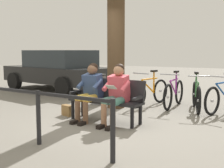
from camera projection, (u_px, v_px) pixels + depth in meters
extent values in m
plane|color=slate|center=(102.00, 123.00, 5.83)|extent=(40.00, 40.00, 0.00)
cube|color=black|center=(105.00, 101.00, 5.91)|extent=(1.63, 0.56, 0.05)
cube|color=black|center=(110.00, 89.00, 6.04)|extent=(1.61, 0.26, 0.42)
cube|color=black|center=(138.00, 98.00, 5.49)|extent=(0.09, 0.40, 0.05)
cube|color=black|center=(76.00, 92.00, 6.30)|extent=(0.09, 0.40, 0.05)
cylinder|color=black|center=(132.00, 118.00, 5.41)|extent=(0.07, 0.07, 0.40)
cylinder|color=black|center=(73.00, 110.00, 6.18)|extent=(0.07, 0.07, 0.40)
cylinder|color=black|center=(140.00, 115.00, 5.70)|extent=(0.07, 0.07, 0.40)
cylinder|color=black|center=(83.00, 107.00, 6.46)|extent=(0.07, 0.07, 0.40)
cube|color=#D84C59|center=(119.00, 88.00, 5.72)|extent=(0.40, 0.33, 0.55)
sphere|color=#A87554|center=(119.00, 71.00, 5.67)|extent=(0.21, 0.21, 0.21)
sphere|color=black|center=(119.00, 69.00, 5.69)|extent=(0.20, 0.20, 0.20)
cylinder|color=#4C8C7A|center=(118.00, 101.00, 5.53)|extent=(0.18, 0.41, 0.15)
cylinder|color=#A87554|center=(113.00, 117.00, 5.39)|extent=(0.11, 0.11, 0.45)
cube|color=black|center=(110.00, 128.00, 5.33)|extent=(0.11, 0.23, 0.07)
cylinder|color=#D84C59|center=(125.00, 87.00, 5.51)|extent=(0.11, 0.31, 0.23)
cylinder|color=#4C8C7A|center=(109.00, 100.00, 5.63)|extent=(0.18, 0.41, 0.15)
cylinder|color=#A87554|center=(104.00, 116.00, 5.50)|extent=(0.11, 0.11, 0.45)
cube|color=black|center=(101.00, 126.00, 5.44)|extent=(0.11, 0.23, 0.07)
cylinder|color=#D84C59|center=(107.00, 85.00, 5.72)|extent=(0.11, 0.31, 0.23)
cube|color=silver|center=(111.00, 87.00, 5.47)|extent=(0.21, 0.14, 0.09)
cube|color=#334772|center=(93.00, 86.00, 6.06)|extent=(0.40, 0.33, 0.55)
sphere|color=brown|center=(92.00, 70.00, 6.01)|extent=(0.21, 0.21, 0.21)
sphere|color=black|center=(93.00, 68.00, 6.03)|extent=(0.20, 0.20, 0.20)
cylinder|color=gold|center=(91.00, 98.00, 5.87)|extent=(0.18, 0.41, 0.15)
cylinder|color=brown|center=(85.00, 113.00, 5.73)|extent=(0.11, 0.11, 0.45)
cube|color=black|center=(82.00, 123.00, 5.67)|extent=(0.11, 0.23, 0.07)
cylinder|color=#334772|center=(98.00, 85.00, 5.85)|extent=(0.11, 0.31, 0.23)
cylinder|color=gold|center=(84.00, 98.00, 5.97)|extent=(0.18, 0.41, 0.15)
cylinder|color=brown|center=(78.00, 112.00, 5.84)|extent=(0.11, 0.11, 0.45)
cube|color=black|center=(75.00, 122.00, 5.77)|extent=(0.11, 0.23, 0.07)
cylinder|color=#334772|center=(82.00, 83.00, 6.06)|extent=(0.11, 0.31, 0.23)
cube|color=olive|center=(68.00, 110.00, 6.48)|extent=(0.33, 0.23, 0.24)
cylinder|color=#4C3823|center=(116.00, 34.00, 7.24)|extent=(0.44, 0.44, 3.75)
cylinder|color=slate|center=(98.00, 90.00, 7.88)|extent=(0.39, 0.39, 0.79)
cylinder|color=black|center=(98.00, 75.00, 7.83)|extent=(0.41, 0.41, 0.03)
torus|color=black|center=(212.00, 101.00, 6.49)|extent=(0.28, 0.64, 0.66)
cylinder|color=silver|center=(212.00, 101.00, 6.49)|extent=(0.07, 0.07, 0.06)
cylinder|color=#1E519E|center=(224.00, 83.00, 6.78)|extent=(0.25, 0.61, 0.04)
cylinder|color=#1E519E|center=(222.00, 91.00, 6.75)|extent=(0.24, 0.57, 0.43)
cylinder|color=#B2B2B7|center=(215.00, 76.00, 6.49)|extent=(0.46, 0.19, 0.03)
torus|color=black|center=(198.00, 101.00, 6.53)|extent=(0.25, 0.65, 0.66)
cylinder|color=silver|center=(198.00, 101.00, 6.53)|extent=(0.07, 0.07, 0.06)
torus|color=black|center=(195.00, 94.00, 7.53)|extent=(0.25, 0.65, 0.66)
cylinder|color=silver|center=(195.00, 94.00, 7.53)|extent=(0.07, 0.07, 0.06)
cylinder|color=#337238|center=(197.00, 82.00, 6.99)|extent=(0.22, 0.62, 0.04)
cylinder|color=#337238|center=(197.00, 90.00, 6.93)|extent=(0.21, 0.58, 0.43)
cylinder|color=#337238|center=(196.00, 84.00, 7.17)|extent=(0.04, 0.04, 0.55)
cube|color=black|center=(196.00, 73.00, 7.14)|extent=(0.15, 0.24, 0.05)
cylinder|color=#B2B2B7|center=(199.00, 76.00, 6.57)|extent=(0.47, 0.17, 0.03)
torus|color=black|center=(168.00, 97.00, 7.01)|extent=(0.06, 0.66, 0.66)
cylinder|color=silver|center=(168.00, 97.00, 7.01)|extent=(0.05, 0.06, 0.06)
torus|color=black|center=(179.00, 92.00, 7.90)|extent=(0.06, 0.66, 0.66)
cylinder|color=silver|center=(179.00, 92.00, 7.90)|extent=(0.05, 0.06, 0.06)
cylinder|color=#8C268C|center=(174.00, 80.00, 7.41)|extent=(0.04, 0.63, 0.04)
cylinder|color=#8C268C|center=(173.00, 88.00, 7.36)|extent=(0.04, 0.60, 0.43)
cylinder|color=#8C268C|center=(176.00, 82.00, 7.58)|extent=(0.04, 0.04, 0.55)
cube|color=black|center=(176.00, 72.00, 7.55)|extent=(0.09, 0.22, 0.05)
cylinder|color=#B2B2B7|center=(170.00, 74.00, 7.03)|extent=(0.48, 0.03, 0.03)
torus|color=black|center=(138.00, 95.00, 7.34)|extent=(0.23, 0.65, 0.66)
cylinder|color=silver|center=(138.00, 95.00, 7.34)|extent=(0.06, 0.07, 0.06)
torus|color=black|center=(160.00, 91.00, 8.08)|extent=(0.23, 0.65, 0.66)
cylinder|color=silver|center=(160.00, 91.00, 8.08)|extent=(0.06, 0.07, 0.06)
cylinder|color=orange|center=(150.00, 79.00, 7.66)|extent=(0.20, 0.62, 0.04)
cylinder|color=orange|center=(148.00, 87.00, 7.63)|extent=(0.19, 0.59, 0.43)
cylinder|color=orange|center=(154.00, 81.00, 7.81)|extent=(0.04, 0.04, 0.55)
cube|color=black|center=(154.00, 71.00, 7.77)|extent=(0.14, 0.24, 0.05)
cylinder|color=#B2B2B7|center=(141.00, 73.00, 7.35)|extent=(0.47, 0.16, 0.03)
cylinder|color=black|center=(113.00, 131.00, 3.72)|extent=(0.07, 0.07, 0.85)
cylinder|color=black|center=(39.00, 118.00, 4.47)|extent=(0.07, 0.07, 0.85)
cylinder|color=black|center=(38.00, 93.00, 4.42)|extent=(2.74, 0.30, 0.06)
cube|color=black|center=(57.00, 74.00, 10.60)|extent=(4.47, 2.56, 0.55)
cube|color=#262D33|center=(60.00, 59.00, 10.41)|extent=(2.58, 2.06, 0.60)
cylinder|color=black|center=(15.00, 81.00, 10.79)|extent=(0.67, 0.34, 0.64)
cylinder|color=black|center=(52.00, 78.00, 12.18)|extent=(0.67, 0.34, 0.64)
cylinder|color=black|center=(64.00, 87.00, 9.09)|extent=(0.67, 0.34, 0.64)
cylinder|color=black|center=(101.00, 82.00, 10.48)|extent=(0.67, 0.34, 0.64)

